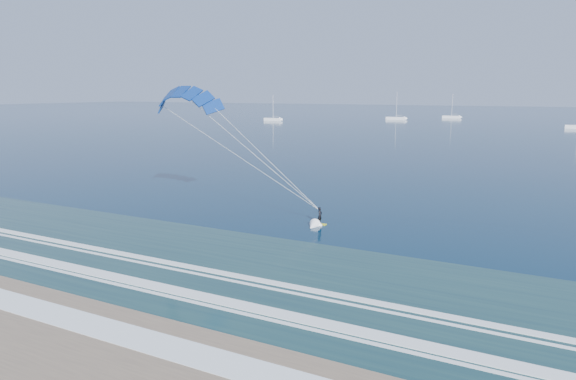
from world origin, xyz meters
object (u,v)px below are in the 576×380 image
(sailboat_1, at_px, (396,118))
(sailboat_2, at_px, (451,117))
(kitesurfer_rig, at_px, (245,147))
(sailboat_0, at_px, (273,119))

(sailboat_1, distance_m, sailboat_2, 30.55)
(kitesurfer_rig, distance_m, sailboat_0, 171.16)
(sailboat_0, relative_size, sailboat_1, 0.89)
(kitesurfer_rig, relative_size, sailboat_0, 1.79)
(kitesurfer_rig, xyz_separation_m, sailboat_1, (-36.53, 183.44, -6.51))
(kitesurfer_rig, bearing_deg, sailboat_1, 101.26)
(sailboat_1, relative_size, sailboat_2, 1.09)
(sailboat_1, xyz_separation_m, sailboat_2, (19.64, 23.41, -0.01))
(kitesurfer_rig, height_order, sailboat_2, kitesurfer_rig)
(kitesurfer_rig, distance_m, sailboat_2, 207.64)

